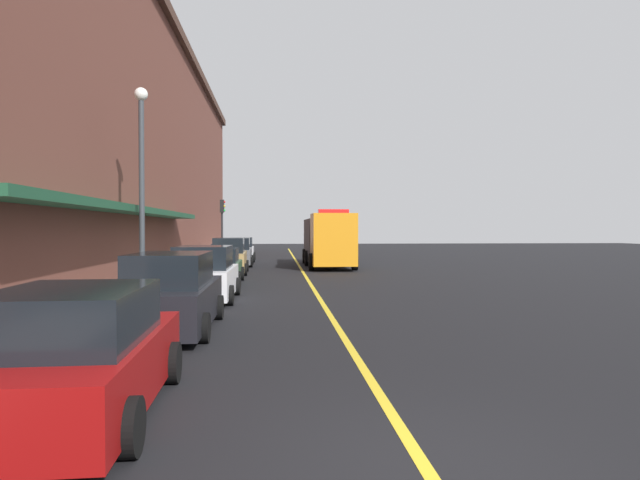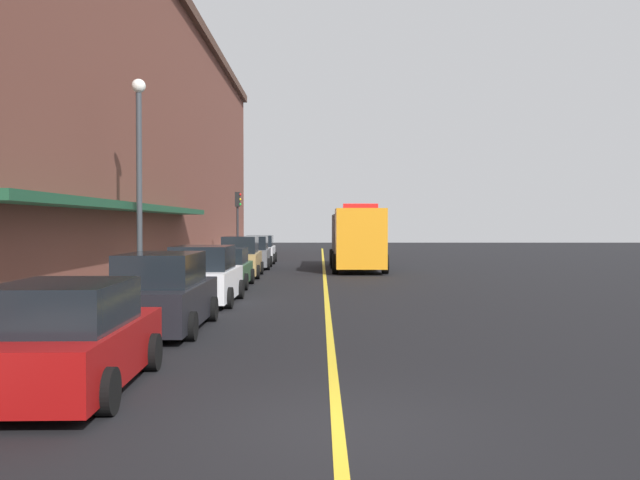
# 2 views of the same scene
# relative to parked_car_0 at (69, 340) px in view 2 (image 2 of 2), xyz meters

# --- Properties ---
(ground_plane) EXTENTS (112.00, 112.00, 0.00)m
(ground_plane) POSITION_rel_parked_car_0_xyz_m (4.01, 23.24, -0.78)
(ground_plane) COLOR black
(sidewalk_left) EXTENTS (2.40, 70.00, 0.15)m
(sidewalk_left) POSITION_rel_parked_car_0_xyz_m (-2.19, 23.24, -0.71)
(sidewalk_left) COLOR #ADA8A0
(sidewalk_left) RESTS_ON ground
(lane_center_stripe) EXTENTS (0.16, 70.00, 0.01)m
(lane_center_stripe) POSITION_rel_parked_car_0_xyz_m (4.01, 23.24, -0.78)
(lane_center_stripe) COLOR gold
(lane_center_stripe) RESTS_ON ground
(brick_building_left) EXTENTS (14.64, 64.00, 14.44)m
(brick_building_left) POSITION_rel_parked_car_0_xyz_m (-10.12, 22.23, 6.45)
(brick_building_left) COLOR brown
(brick_building_left) RESTS_ON ground
(parked_car_0) EXTENTS (2.22, 4.48, 1.66)m
(parked_car_0) POSITION_rel_parked_car_0_xyz_m (0.00, 0.00, 0.00)
(parked_car_0) COLOR maroon
(parked_car_0) RESTS_ON ground
(parked_car_1) EXTENTS (2.06, 4.79, 1.84)m
(parked_car_1) POSITION_rel_parked_car_0_xyz_m (0.10, 5.84, 0.07)
(parked_car_1) COLOR black
(parked_car_1) RESTS_ON ground
(parked_car_2) EXTENTS (2.17, 4.28, 1.83)m
(parked_car_2) POSITION_rel_parked_car_0_xyz_m (0.14, 11.28, 0.07)
(parked_car_2) COLOR silver
(parked_car_2) RESTS_ON ground
(parked_car_3) EXTENTS (1.99, 4.33, 1.56)m
(parked_car_3) POSITION_rel_parked_car_0_xyz_m (0.07, 16.86, -0.05)
(parked_car_3) COLOR #2D5133
(parked_car_3) RESTS_ON ground
(parked_car_4) EXTENTS (2.03, 4.59, 1.92)m
(parked_car_4) POSITION_rel_parked_car_0_xyz_m (0.05, 22.08, 0.11)
(parked_car_4) COLOR #A5844C
(parked_car_4) RESTS_ON ground
(parked_car_5) EXTENTS (2.20, 4.15, 1.82)m
(parked_car_5) POSITION_rel_parked_car_0_xyz_m (-0.02, 28.02, 0.06)
(parked_car_5) COLOR #595B60
(parked_car_5) RESTS_ON ground
(parked_car_6) EXTENTS (2.05, 4.16, 1.77)m
(parked_car_6) POSITION_rel_parked_car_0_xyz_m (-0.01, 33.26, 0.04)
(parked_car_6) COLOR silver
(parked_car_6) RESTS_ON ground
(utility_truck) EXTENTS (2.84, 9.26, 3.50)m
(utility_truck) POSITION_rel_parked_car_0_xyz_m (5.78, 27.17, 0.89)
(utility_truck) COLOR orange
(utility_truck) RESTS_ON ground
(parking_meter_0) EXTENTS (0.14, 0.18, 1.33)m
(parking_meter_0) POSITION_rel_parked_car_0_xyz_m (-1.34, 26.26, 0.28)
(parking_meter_0) COLOR #4C4C51
(parking_meter_0) RESTS_ON sidewalk_left
(parking_meter_1) EXTENTS (0.14, 0.18, 1.33)m
(parking_meter_1) POSITION_rel_parked_car_0_xyz_m (-1.34, 11.83, 0.28)
(parking_meter_1) COLOR #4C4C51
(parking_meter_1) RESTS_ON sidewalk_left
(parking_meter_2) EXTENTS (0.14, 0.18, 1.33)m
(parking_meter_2) POSITION_rel_parked_car_0_xyz_m (-1.34, 22.37, 0.28)
(parking_meter_2) COLOR #4C4C51
(parking_meter_2) RESTS_ON sidewalk_left
(parking_meter_3) EXTENTS (0.14, 0.18, 1.33)m
(parking_meter_3) POSITION_rel_parked_car_0_xyz_m (-1.34, 14.92, 0.28)
(parking_meter_3) COLOR #4C4C51
(parking_meter_3) RESTS_ON sidewalk_left
(street_lamp_left) EXTENTS (0.44, 0.44, 6.94)m
(street_lamp_left) POSITION_rel_parked_car_0_xyz_m (-1.94, 11.49, 3.62)
(street_lamp_left) COLOR #33383D
(street_lamp_left) RESTS_ON sidewalk_left
(traffic_light_near) EXTENTS (0.38, 0.36, 4.30)m
(traffic_light_near) POSITION_rel_parked_car_0_xyz_m (-1.28, 31.94, 2.37)
(traffic_light_near) COLOR #232326
(traffic_light_near) RESTS_ON sidewalk_left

